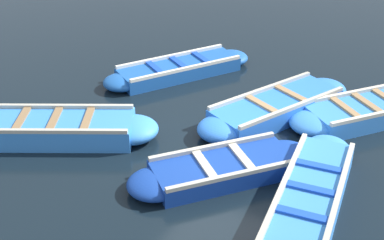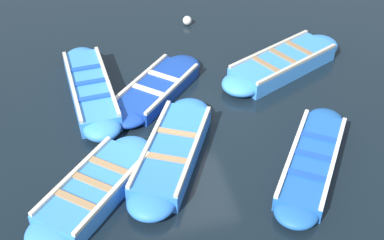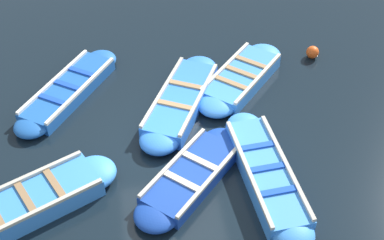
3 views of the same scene
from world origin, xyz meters
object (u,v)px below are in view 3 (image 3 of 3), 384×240
object	(u,v)px
boat_end_of_row	(28,204)
boat_near_quay	(69,90)
boat_drifting	(266,175)
boat_stern_in	(181,101)
boat_inner_gap	(191,176)
boat_bow_out	(241,78)
buoy_orange_near	(313,52)

from	to	relation	value
boat_end_of_row	boat_near_quay	world-z (taller)	boat_end_of_row
boat_drifting	boat_near_quay	size ratio (longest dim) A/B	1.11
boat_end_of_row	boat_stern_in	bearing A→B (deg)	-141.80
boat_stern_in	boat_inner_gap	world-z (taller)	boat_stern_in
boat_bow_out	buoy_orange_near	distance (m)	2.29
boat_stern_in	buoy_orange_near	world-z (taller)	boat_stern_in
boat_end_of_row	buoy_orange_near	size ratio (longest dim) A/B	11.30
boat_drifting	boat_near_quay	world-z (taller)	boat_drifting
boat_drifting	boat_end_of_row	xyz separation A→B (m)	(4.78, 0.05, -0.00)
boat_bow_out	buoy_orange_near	bearing A→B (deg)	-158.52
boat_stern_in	buoy_orange_near	bearing A→B (deg)	-158.03
boat_stern_in	boat_inner_gap	xyz separation A→B (m)	(0.11, 2.36, -0.04)
boat_bow_out	buoy_orange_near	size ratio (longest dim) A/B	9.23
boat_stern_in	boat_near_quay	xyz separation A→B (m)	(2.66, -0.86, -0.04)
boat_end_of_row	buoy_orange_near	distance (m)	8.24
boat_near_quay	boat_drifting	bearing A→B (deg)	139.70
boat_stern_in	boat_bow_out	bearing A→B (deg)	-157.38
boat_near_quay	boat_bow_out	bearing A→B (deg)	177.55
boat_near_quay	boat_end_of_row	bearing A→B (deg)	78.54
boat_stern_in	boat_end_of_row	bearing A→B (deg)	38.20
boat_inner_gap	boat_end_of_row	bearing A→B (deg)	5.11
boat_inner_gap	boat_near_quay	distance (m)	4.10
boat_stern_in	boat_drifting	distance (m)	2.96
boat_near_quay	buoy_orange_near	bearing A→B (deg)	-174.15
boat_bow_out	boat_end_of_row	bearing A→B (deg)	33.69
boat_stern_in	boat_bow_out	world-z (taller)	boat_stern_in
boat_inner_gap	buoy_orange_near	xyz separation A→B (m)	(-3.86, -3.87, 0.02)
boat_drifting	buoy_orange_near	world-z (taller)	boat_drifting
boat_inner_gap	boat_end_of_row	xyz separation A→B (m)	(3.26, 0.29, 0.05)
boat_bow_out	buoy_orange_near	world-z (taller)	boat_bow_out
boat_end_of_row	buoy_orange_near	xyz separation A→B (m)	(-7.12, -4.16, -0.03)
boat_bow_out	buoy_orange_near	xyz separation A→B (m)	(-2.13, -0.84, -0.01)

